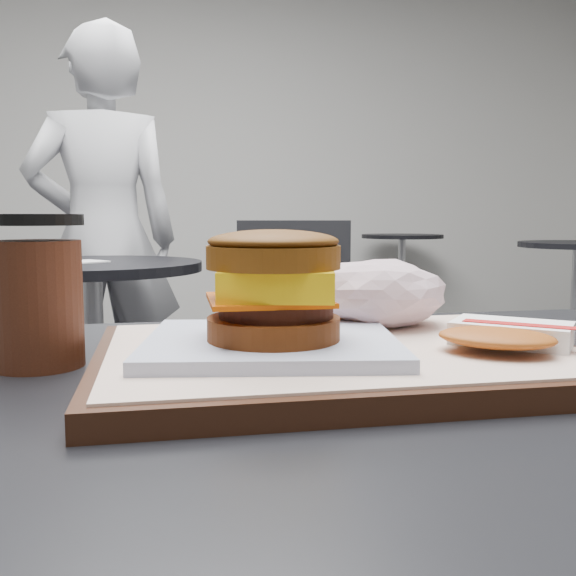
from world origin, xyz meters
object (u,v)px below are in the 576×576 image
at_px(crumpled_wrapper, 374,293).
at_px(neighbor_chair, 260,325).
at_px(patron, 103,239).
at_px(neighbor_table, 92,324).
at_px(hash_brown, 505,335).
at_px(coffee_cup, 37,296).
at_px(breakfast_sandwich, 273,300).
at_px(serving_tray, 339,358).

relative_size(crumpled_wrapper, neighbor_chair, 0.16).
bearing_deg(patron, neighbor_table, 82.61).
bearing_deg(neighbor_table, neighbor_chair, 11.67).
xyz_separation_m(crumpled_wrapper, neighbor_table, (-0.42, 1.53, -0.27)).
bearing_deg(hash_brown, coffee_cup, 165.32).
xyz_separation_m(hash_brown, coffee_cup, (-0.36, 0.09, 0.03)).
bearing_deg(neighbor_table, crumpled_wrapper, -74.86).
height_order(hash_brown, neighbor_chair, neighbor_chair).
bearing_deg(neighbor_chair, hash_brown, -92.48).
relative_size(neighbor_table, neighbor_chair, 0.85).
relative_size(breakfast_sandwich, crumpled_wrapper, 1.52).
height_order(breakfast_sandwich, neighbor_chair, breakfast_sandwich).
xyz_separation_m(coffee_cup, neighbor_chair, (0.44, 1.68, -0.32)).
relative_size(serving_tray, crumpled_wrapper, 2.69).
height_order(serving_tray, neighbor_table, serving_tray).
height_order(crumpled_wrapper, neighbor_chair, neighbor_chair).
relative_size(serving_tray, neighbor_chair, 0.43).
bearing_deg(neighbor_table, breakfast_sandwich, -79.47).
bearing_deg(coffee_cup, patron, 93.39).
bearing_deg(breakfast_sandwich, coffee_cup, 158.57).
xyz_separation_m(breakfast_sandwich, neighbor_table, (-0.30, 1.63, -0.28)).
bearing_deg(crumpled_wrapper, neighbor_table, 105.14).
distance_m(coffee_cup, neighbor_chair, 1.76).
height_order(breakfast_sandwich, neighbor_table, breakfast_sandwich).
xyz_separation_m(hash_brown, crumpled_wrapper, (-0.07, 0.12, 0.02)).
distance_m(coffee_cup, neighbor_table, 1.59).
bearing_deg(serving_tray, neighbor_chair, 83.43).
height_order(hash_brown, patron, patron).
xyz_separation_m(crumpled_wrapper, coffee_cup, (-0.29, -0.03, 0.01)).
xyz_separation_m(hash_brown, neighbor_table, (-0.48, 1.65, -0.25)).
xyz_separation_m(breakfast_sandwich, crumpled_wrapper, (0.11, 0.10, -0.01)).
relative_size(hash_brown, patron, 0.08).
bearing_deg(coffee_cup, serving_tray, -13.73).
height_order(coffee_cup, patron, patron).
bearing_deg(serving_tray, patron, 99.66).
xyz_separation_m(hash_brown, patron, (-0.48, 2.14, 0.00)).
relative_size(hash_brown, neighbor_table, 0.18).
bearing_deg(neighbor_chair, breakfast_sandwich, -98.32).
height_order(coffee_cup, neighbor_chair, coffee_cup).
xyz_separation_m(hash_brown, neighbor_chair, (0.08, 1.77, -0.29)).
bearing_deg(crumpled_wrapper, serving_tray, -124.05).
bearing_deg(neighbor_table, serving_tray, -77.50).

